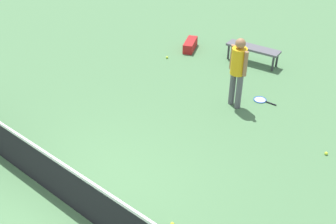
% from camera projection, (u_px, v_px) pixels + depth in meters
% --- Properties ---
extents(ground_plane, '(40.00, 40.00, 0.00)m').
position_uv_depth(ground_plane, '(76.00, 210.00, 6.84)').
color(ground_plane, '#4C7A4C').
extents(court_net, '(10.09, 0.09, 1.07)m').
position_uv_depth(court_net, '(72.00, 188.00, 6.56)').
color(court_net, '#4C4C51').
rests_on(court_net, ground_plane).
extents(player_near_side, '(0.52, 0.42, 1.70)m').
position_uv_depth(player_near_side, '(238.00, 67.00, 9.04)').
color(player_near_side, '#595960').
rests_on(player_near_side, ground_plane).
extents(tennis_racket_near_player, '(0.59, 0.32, 0.03)m').
position_uv_depth(tennis_racket_near_player, '(261.00, 100.00, 9.76)').
color(tennis_racket_near_player, blue).
rests_on(tennis_racket_near_player, ground_plane).
extents(tennis_ball_near_player, '(0.07, 0.07, 0.07)m').
position_uv_depth(tennis_ball_near_player, '(167.00, 57.00, 11.68)').
color(tennis_ball_near_player, '#C6E033').
rests_on(tennis_ball_near_player, ground_plane).
extents(tennis_ball_by_net, '(0.07, 0.07, 0.07)m').
position_uv_depth(tennis_ball_by_net, '(172.00, 224.00, 6.54)').
color(tennis_ball_by_net, '#C6E033').
rests_on(tennis_ball_by_net, ground_plane).
extents(tennis_ball_midcourt, '(0.07, 0.07, 0.07)m').
position_uv_depth(tennis_ball_midcourt, '(326.00, 153.00, 8.04)').
color(tennis_ball_midcourt, '#C6E033').
rests_on(tennis_ball_midcourt, ground_plane).
extents(courtside_bench, '(1.53, 0.54, 0.48)m').
position_uv_depth(courtside_bench, '(253.00, 49.00, 11.24)').
color(courtside_bench, '#595960').
rests_on(courtside_bench, ground_plane).
extents(equipment_bag, '(0.58, 0.85, 0.28)m').
position_uv_depth(equipment_bag, '(190.00, 44.00, 12.18)').
color(equipment_bag, '#B21E1E').
rests_on(equipment_bag, ground_plane).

